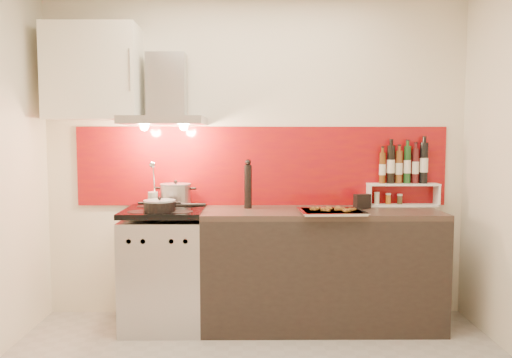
{
  "coord_description": "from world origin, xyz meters",
  "views": [
    {
      "loc": [
        -0.03,
        -2.67,
        1.44
      ],
      "look_at": [
        0.0,
        0.95,
        1.15
      ],
      "focal_mm": 35.0,
      "sensor_mm": 36.0,
      "label": 1
    }
  ],
  "objects_px": {
    "saute_pan": "(161,206)",
    "pepper_mill": "(248,185)",
    "stock_pot": "(176,195)",
    "baking_tray": "(332,211)",
    "range_stove": "(165,269)",
    "counter": "(321,268)"
  },
  "relations": [
    {
      "from": "baking_tray",
      "to": "stock_pot",
      "type": "bearing_deg",
      "value": 164.27
    },
    {
      "from": "range_stove",
      "to": "pepper_mill",
      "type": "height_order",
      "value": "pepper_mill"
    },
    {
      "from": "baking_tray",
      "to": "counter",
      "type": "bearing_deg",
      "value": 105.72
    },
    {
      "from": "range_stove",
      "to": "pepper_mill",
      "type": "distance_m",
      "value": 0.91
    },
    {
      "from": "range_stove",
      "to": "counter",
      "type": "relative_size",
      "value": 0.51
    },
    {
      "from": "baking_tray",
      "to": "range_stove",
      "type": "bearing_deg",
      "value": 171.96
    },
    {
      "from": "range_stove",
      "to": "baking_tray",
      "type": "xyz_separation_m",
      "value": [
        1.25,
        -0.18,
        0.47
      ]
    },
    {
      "from": "range_stove",
      "to": "counter",
      "type": "height_order",
      "value": "range_stove"
    },
    {
      "from": "stock_pot",
      "to": "pepper_mill",
      "type": "height_order",
      "value": "pepper_mill"
    },
    {
      "from": "saute_pan",
      "to": "stock_pot",
      "type": "bearing_deg",
      "value": 77.03
    },
    {
      "from": "stock_pot",
      "to": "pepper_mill",
      "type": "xyz_separation_m",
      "value": [
        0.57,
        -0.05,
        0.09
      ]
    },
    {
      "from": "stock_pot",
      "to": "saute_pan",
      "type": "relative_size",
      "value": 0.54
    },
    {
      "from": "saute_pan",
      "to": "baking_tray",
      "type": "bearing_deg",
      "value": -2.1
    },
    {
      "from": "saute_pan",
      "to": "pepper_mill",
      "type": "relative_size",
      "value": 1.19
    },
    {
      "from": "range_stove",
      "to": "saute_pan",
      "type": "height_order",
      "value": "saute_pan"
    },
    {
      "from": "stock_pot",
      "to": "baking_tray",
      "type": "relative_size",
      "value": 0.51
    },
    {
      "from": "range_stove",
      "to": "pepper_mill",
      "type": "relative_size",
      "value": 2.37
    },
    {
      "from": "saute_pan",
      "to": "pepper_mill",
      "type": "bearing_deg",
      "value": 20.25
    },
    {
      "from": "counter",
      "to": "stock_pot",
      "type": "xyz_separation_m",
      "value": [
        -1.13,
        0.15,
        0.55
      ]
    },
    {
      "from": "range_stove",
      "to": "pepper_mill",
      "type": "bearing_deg",
      "value": 9.31
    },
    {
      "from": "stock_pot",
      "to": "baking_tray",
      "type": "height_order",
      "value": "stock_pot"
    },
    {
      "from": "counter",
      "to": "stock_pot",
      "type": "height_order",
      "value": "stock_pot"
    }
  ]
}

